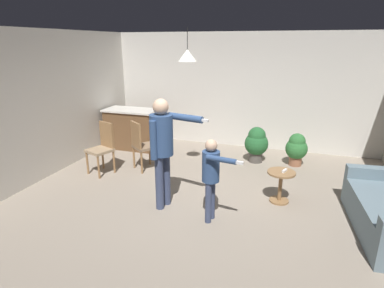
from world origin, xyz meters
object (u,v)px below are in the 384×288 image
(person_child, at_px, (211,172))
(dining_chair_near_wall, at_px, (142,144))
(dining_chair_by_counter, at_px, (103,146))
(potted_plant_corner, at_px, (256,143))
(kitchen_counter, at_px, (132,129))
(side_table_by_couch, at_px, (280,183))
(person_adult, at_px, (163,142))
(spare_remote_on_table, at_px, (285,171))
(potted_plant_by_wall, at_px, (296,148))

(person_child, relative_size, dining_chair_near_wall, 1.22)
(dining_chair_by_counter, height_order, potted_plant_corner, dining_chair_by_counter)
(dining_chair_near_wall, bearing_deg, potted_plant_corner, 66.62)
(person_child, height_order, potted_plant_corner, person_child)
(kitchen_counter, bearing_deg, person_child, -44.49)
(dining_chair_by_counter, height_order, dining_chair_near_wall, same)
(dining_chair_by_counter, bearing_deg, side_table_by_couch, -162.61)
(kitchen_counter, bearing_deg, person_adult, -52.61)
(person_adult, bearing_deg, dining_chair_by_counter, -105.35)
(person_child, bearing_deg, spare_remote_on_table, 143.02)
(spare_remote_on_table, bearing_deg, person_child, -136.13)
(spare_remote_on_table, bearing_deg, potted_plant_by_wall, 84.65)
(side_table_by_couch, xyz_separation_m, potted_plant_corner, (-0.61, 1.71, 0.09))
(kitchen_counter, height_order, dining_chair_by_counter, dining_chair_by_counter)
(dining_chair_by_counter, bearing_deg, person_adult, 172.00)
(dining_chair_near_wall, distance_m, potted_plant_corner, 2.41)
(potted_plant_corner, bearing_deg, dining_chair_by_counter, -150.89)
(side_table_by_couch, height_order, dining_chair_near_wall, dining_chair_near_wall)
(side_table_by_couch, height_order, potted_plant_by_wall, potted_plant_by_wall)
(person_child, height_order, dining_chair_by_counter, person_child)
(dining_chair_near_wall, relative_size, potted_plant_by_wall, 1.46)
(side_table_by_couch, bearing_deg, dining_chair_near_wall, 168.84)
(spare_remote_on_table, bearing_deg, dining_chair_by_counter, 177.31)
(dining_chair_by_counter, height_order, spare_remote_on_table, dining_chair_by_counter)
(person_child, relative_size, potted_plant_by_wall, 1.78)
(side_table_by_couch, bearing_deg, spare_remote_on_table, 14.45)
(kitchen_counter, xyz_separation_m, potted_plant_by_wall, (3.79, 0.03, -0.10))
(person_adult, xyz_separation_m, dining_chair_by_counter, (-1.67, 0.90, -0.51))
(kitchen_counter, xyz_separation_m, side_table_by_couch, (3.58, -1.73, -0.15))
(kitchen_counter, distance_m, potted_plant_by_wall, 3.79)
(kitchen_counter, distance_m, spare_remote_on_table, 4.01)
(person_adult, xyz_separation_m, spare_remote_on_table, (1.75, 0.74, -0.52))
(dining_chair_near_wall, xyz_separation_m, spare_remote_on_table, (2.76, -0.52, -0.01))
(dining_chair_near_wall, height_order, potted_plant_corner, dining_chair_near_wall)
(person_adult, height_order, dining_chair_by_counter, person_adult)
(potted_plant_by_wall, bearing_deg, person_adult, -127.57)
(side_table_by_couch, height_order, potted_plant_corner, potted_plant_corner)
(person_child, distance_m, spare_remote_on_table, 1.33)
(potted_plant_corner, height_order, spare_remote_on_table, potted_plant_corner)
(dining_chair_by_counter, height_order, potted_plant_by_wall, dining_chair_by_counter)
(person_adult, height_order, potted_plant_by_wall, person_adult)
(dining_chair_by_counter, relative_size, dining_chair_near_wall, 1.00)
(kitchen_counter, relative_size, potted_plant_by_wall, 1.84)
(kitchen_counter, height_order, person_adult, person_adult)
(dining_chair_near_wall, bearing_deg, potted_plant_by_wall, 60.20)
(kitchen_counter, height_order, side_table_by_couch, kitchen_counter)
(potted_plant_by_wall, bearing_deg, person_child, -112.69)
(person_child, relative_size, potted_plant_corner, 1.59)
(potted_plant_corner, xyz_separation_m, potted_plant_by_wall, (0.82, 0.05, -0.04))
(person_adult, xyz_separation_m, dining_chair_near_wall, (-1.01, 1.26, -0.51))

